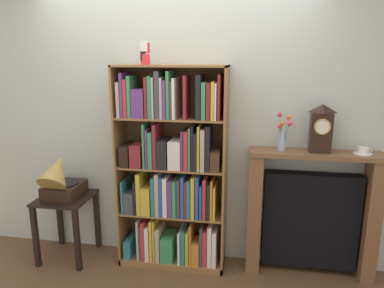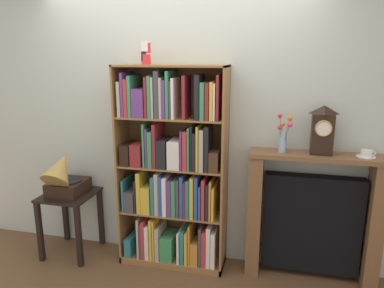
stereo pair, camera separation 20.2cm
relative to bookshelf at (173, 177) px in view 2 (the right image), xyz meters
The scene contains 10 objects.
ground_plane 0.88m from the bookshelf, 93.75° to the right, with size 7.80×6.40×0.02m, color brown.
wall_back 0.53m from the bookshelf, 65.12° to the left, with size 4.80×0.08×2.66m, color beige.
bookshelf is the anchor object (origin of this frame).
cup_stack 1.12m from the bookshelf, behind, with size 0.08×0.08×0.19m.
side_table_left 1.11m from the bookshelf, behind, with size 0.48×0.49×0.63m.
gramophone 1.04m from the bookshelf, behind, with size 0.32×0.48×0.49m.
fireplace_mantel 1.28m from the bookshelf, ahead, with size 1.11×0.26×1.14m.
mantel_clock 1.35m from the bookshelf, ahead, with size 0.17×0.12×0.40m.
flower_vase 1.04m from the bookshelf, ahead, with size 0.12×0.15×0.33m.
teacup_with_saucer 1.64m from the bookshelf, ahead, with size 0.15×0.15×0.06m.
Camera 2 is at (0.91, -2.89, 1.93)m, focal length 33.79 mm.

